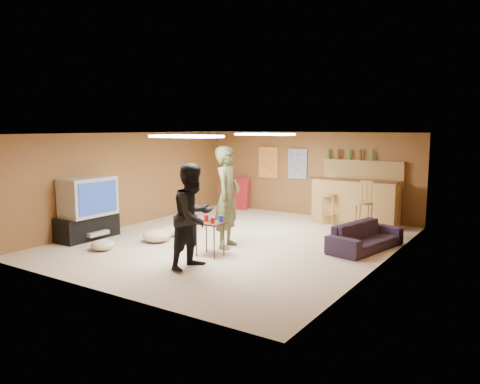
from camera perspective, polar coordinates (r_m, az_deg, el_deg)
The scene contains 32 objects.
ground at distance 9.66m, azimuth -0.65°, elevation -6.02°, with size 7.00×7.00×0.00m, color #BDA890.
ceiling at distance 9.38m, azimuth -0.67°, elevation 7.14°, with size 6.00×7.00×0.02m, color silver.
wall_back at distance 12.50m, azimuth 8.32°, elevation 2.20°, with size 6.00×0.02×2.20m, color brown.
wall_front at distance 6.87m, azimuth -17.18°, elevation -2.74°, with size 6.00×0.02×2.20m, color brown.
wall_left at distance 11.39m, azimuth -13.30°, elevation 1.52°, with size 0.02×7.00×2.20m, color brown.
wall_right at distance 8.19m, azimuth 17.05°, elevation -1.06°, with size 0.02×7.00×2.20m, color brown.
tv_stand at distance 10.34m, azimuth -18.11°, elevation -4.07°, with size 0.55×1.30×0.50m, color black.
dvd_box at distance 10.19m, azimuth -17.31°, elevation -4.78°, with size 0.35×0.50×0.08m, color #B2B2B7.
tv_body at distance 10.18m, azimuth -18.02°, elevation -0.53°, with size 0.60×1.10×0.80m, color #B2B2B7.
tv_screen at distance 9.94m, azimuth -16.90°, elevation -0.68°, with size 0.02×0.95×0.65m, color navy.
bar_counter at distance 11.50m, azimuth 13.90°, elevation -1.20°, with size 2.00×0.60×1.10m, color olive.
bar_lip at distance 11.19m, azimuth 13.56°, elevation 1.41°, with size 2.10×0.12×0.05m, color #381D12.
bar_shelf at distance 11.82m, azimuth 14.78°, elevation 3.65°, with size 2.00×0.18×0.05m, color olive.
bar_backing at distance 11.86m, azimuth 14.76°, elevation 2.21°, with size 2.00×0.14×0.60m, color olive.
poster_left at distance 12.99m, azimuth 3.46°, elevation 3.59°, with size 0.60×0.03×0.85m, color #BF3F26.
poster_right at distance 12.57m, azimuth 7.03°, elevation 3.40°, with size 0.55×0.03×0.80m, color #334C99.
folding_chair_stack at distance 13.36m, azimuth 0.11°, elevation -0.15°, with size 0.50×0.14×0.90m, color #AA1F25.
ceiling_panel_front at distance 8.17m, azimuth -6.59°, elevation 6.76°, with size 1.20×0.60×0.04m, color white.
ceiling_panel_back at distance 10.39m, azimuth 3.04°, elevation 7.04°, with size 1.20×0.60×0.04m, color white.
person_olive at distance 9.03m, azimuth -1.54°, elevation -0.63°, with size 0.72×0.47×1.97m, color #525732.
person_black at distance 7.73m, azimuth -5.71°, elevation -2.96°, with size 0.85×0.66×1.75m, color black.
sofa at distance 9.29m, azimuth 15.05°, elevation -5.26°, with size 1.74×0.68×0.51m, color black.
tray_table at distance 8.53m, azimuth -3.66°, elevation -5.76°, with size 0.48×0.39×0.63m, color #381D12.
cup_red_near at distance 8.54m, azimuth -4.13°, elevation -3.20°, with size 0.08×0.08×0.12m, color #AB0B10.
cup_red_far at distance 8.35m, azimuth -3.39°, elevation -3.50°, with size 0.07×0.07×0.10m, color #AB0B10.
cup_blue at distance 8.45m, azimuth -2.38°, elevation -3.29°, with size 0.09×0.09×0.12m, color #16269B.
bar_stool_left at distance 11.40m, azimuth 10.92°, elevation -0.90°, with size 0.38×0.38×1.21m, color olive, non-canonical shape.
bar_stool_right at distance 10.36m, azimuth 14.84°, elevation -2.30°, with size 0.34×0.34×1.08m, color olive, non-canonical shape.
cushion_near_tv at distance 9.74m, azimuth -10.09°, elevation -5.25°, with size 0.58×0.58×0.26m, color tan.
cushion_mid at distance 10.21m, azimuth -8.40°, elevation -4.72°, with size 0.48×0.48×0.22m, color tan.
cushion_far at distance 9.34m, azimuth -16.39°, elevation -6.21°, with size 0.44×0.44×0.20m, color tan.
bottle_row at distance 11.90m, azimuth 13.22°, elevation 4.48°, with size 1.20×0.08×0.26m, color #3F7233, non-canonical shape.
Camera 1 is at (5.23, -7.78, 2.33)m, focal length 35.00 mm.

